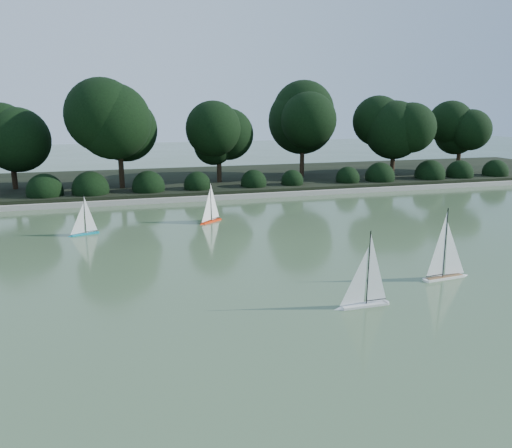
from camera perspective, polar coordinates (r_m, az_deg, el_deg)
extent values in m
plane|color=#3B5332|center=(10.37, 3.48, -6.12)|extent=(80.00, 80.00, 0.00)
cube|color=gray|center=(18.80, -5.67, 3.00)|extent=(40.00, 0.35, 0.18)
cube|color=black|center=(22.69, -7.51, 4.88)|extent=(40.00, 8.00, 0.30)
cylinder|color=black|center=(21.51, -25.87, 4.64)|extent=(0.20, 0.20, 1.37)
sphere|color=black|center=(21.36, -26.33, 9.12)|extent=(2.24, 2.24, 2.24)
cylinder|color=black|center=(20.28, -15.11, 5.47)|extent=(0.20, 0.20, 1.66)
sphere|color=black|center=(20.11, -15.46, 11.19)|extent=(2.66, 2.66, 2.66)
cylinder|color=black|center=(21.23, -4.22, 5.69)|extent=(0.20, 0.20, 1.26)
sphere|color=black|center=(21.08, -4.29, 9.94)|extent=(2.10, 2.10, 2.10)
cylinder|color=black|center=(23.01, 5.27, 6.85)|extent=(0.20, 0.20, 1.73)
sphere|color=black|center=(22.86, 5.39, 12.15)|extent=(2.80, 2.80, 2.80)
cylinder|color=black|center=(23.80, 15.31, 6.35)|extent=(0.20, 0.20, 1.48)
sphere|color=black|center=(23.66, 15.59, 10.85)|extent=(2.52, 2.52, 2.52)
cylinder|color=black|center=(26.57, 22.09, 6.45)|extent=(0.20, 0.20, 1.40)
sphere|color=black|center=(26.44, 22.42, 10.13)|extent=(2.24, 2.24, 2.24)
sphere|color=black|center=(19.53, -23.81, 3.38)|extent=(1.10, 1.10, 1.10)
sphere|color=black|center=(19.35, -17.94, 3.79)|extent=(1.10, 1.10, 1.10)
sphere|color=black|center=(19.38, -12.02, 4.16)|extent=(1.10, 1.10, 1.10)
sphere|color=black|center=(19.62, -6.17, 4.49)|extent=(1.10, 1.10, 1.10)
sphere|color=black|center=(20.05, -0.51, 4.75)|extent=(1.10, 1.10, 1.10)
sphere|color=black|center=(20.67, 4.86, 4.97)|extent=(1.10, 1.10, 1.10)
sphere|color=black|center=(21.45, 9.88, 5.13)|extent=(1.10, 1.10, 1.10)
sphere|color=black|center=(22.39, 14.51, 5.24)|extent=(1.10, 1.10, 1.10)
sphere|color=black|center=(23.46, 18.75, 5.31)|extent=(1.10, 1.10, 1.10)
sphere|color=black|center=(24.65, 22.60, 5.35)|extent=(1.10, 1.10, 1.10)
sphere|color=black|center=(25.94, 26.09, 5.37)|extent=(1.10, 1.10, 1.10)
cube|color=silver|center=(9.12, 12.25, -8.91)|extent=(0.87, 0.19, 0.09)
cone|color=silver|center=(8.90, 9.39, -9.36)|extent=(0.18, 0.18, 0.17)
cylinder|color=silver|center=(9.33, 14.59, -8.53)|extent=(0.11, 0.11, 0.09)
cylinder|color=black|center=(8.90, 12.72, -4.63)|extent=(0.02, 0.02, 1.34)
cylinder|color=black|center=(9.20, 13.56, -8.16)|extent=(0.40, 0.02, 0.01)
cube|color=white|center=(10.97, 20.73, -5.63)|extent=(0.94, 0.27, 0.09)
cone|color=white|center=(11.32, 22.76, -5.23)|extent=(0.20, 0.20, 0.18)
cylinder|color=white|center=(10.68, 18.87, -6.00)|extent=(0.12, 0.12, 0.09)
cube|color=olive|center=(10.95, 20.75, -5.38)|extent=(0.86, 0.22, 0.01)
cylinder|color=black|center=(10.73, 20.88, -1.81)|extent=(0.02, 0.02, 1.43)
cylinder|color=black|center=(10.78, 19.78, -5.32)|extent=(0.42, 0.05, 0.01)
cube|color=#F52F09|center=(15.26, -5.15, 0.38)|extent=(0.71, 0.62, 0.08)
cone|color=#F52F09|center=(14.92, -6.27, 0.06)|extent=(0.22, 0.22, 0.16)
cylinder|color=#F52F09|center=(15.55, -4.22, 0.65)|extent=(0.13, 0.13, 0.08)
cylinder|color=black|center=(15.15, -5.11, 2.80)|extent=(0.02, 0.02, 1.22)
cylinder|color=black|center=(15.40, -4.65, 0.84)|extent=(0.29, 0.24, 0.01)
cube|color=#0D8998|center=(14.49, -18.97, -1.02)|extent=(0.71, 0.35, 0.07)
cone|color=#0D8998|center=(14.39, -20.52, -1.24)|extent=(0.18, 0.18, 0.14)
cylinder|color=#0D8998|center=(14.58, -17.65, -0.84)|extent=(0.11, 0.11, 0.07)
cylinder|color=black|center=(14.37, -19.01, 1.23)|extent=(0.02, 0.02, 1.08)
cylinder|color=black|center=(14.52, -18.27, -0.63)|extent=(0.31, 0.11, 0.01)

